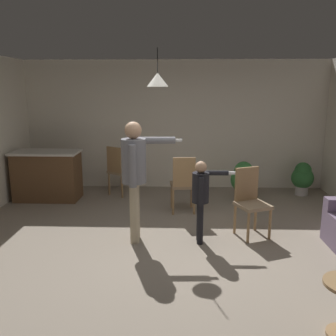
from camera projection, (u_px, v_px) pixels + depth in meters
ground at (171, 249)px, 4.92m from camera, size 7.68×7.68×0.00m
wall_back at (175, 125)px, 7.74m from camera, size 6.40×0.10×2.70m
kitchen_counter at (47, 175)px, 7.02m from camera, size 1.26×0.66×0.95m
person_adult at (135, 169)px, 4.98m from camera, size 0.83×0.52×1.70m
person_child at (201, 193)px, 5.00m from camera, size 0.60×0.34×1.17m
dining_chair_by_counter at (119, 169)px, 7.26m from camera, size 0.58×0.58×1.00m
dining_chair_near_wall at (250, 199)px, 5.30m from camera, size 0.55×0.55×1.00m
dining_chair_centre_back at (183, 182)px, 6.24m from camera, size 0.46×0.46×1.00m
potted_plant_corner at (243, 179)px, 7.01m from camera, size 0.49×0.49×0.75m
potted_plant_by_wall at (303, 177)px, 7.32m from camera, size 0.44×0.44×0.67m
ceiling_light_pendant at (158, 80)px, 5.32m from camera, size 0.32×0.32×0.55m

